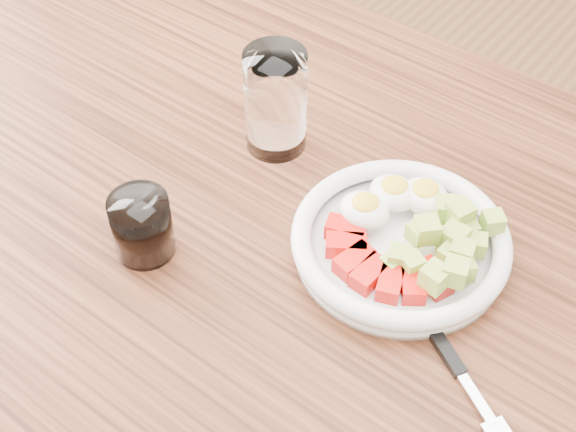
% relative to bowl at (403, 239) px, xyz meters
% --- Properties ---
extents(dining_table, '(1.50, 0.90, 0.77)m').
position_rel_bowl_xyz_m(dining_table, '(-0.11, -0.07, -0.12)').
color(dining_table, brown).
rests_on(dining_table, ground).
extents(bowl, '(0.24, 0.24, 0.06)m').
position_rel_bowl_xyz_m(bowl, '(0.00, 0.00, 0.00)').
color(bowl, white).
rests_on(bowl, dining_table).
extents(fork, '(0.19, 0.12, 0.01)m').
position_rel_bowl_xyz_m(fork, '(0.11, -0.09, -0.02)').
color(fork, black).
rests_on(fork, dining_table).
extents(water_glass, '(0.08, 0.08, 0.14)m').
position_rel_bowl_xyz_m(water_glass, '(-0.22, 0.06, 0.05)').
color(water_glass, white).
rests_on(water_glass, dining_table).
extents(coffee_glass, '(0.07, 0.07, 0.08)m').
position_rel_bowl_xyz_m(coffee_glass, '(-0.23, -0.17, 0.02)').
color(coffee_glass, white).
rests_on(coffee_glass, dining_table).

